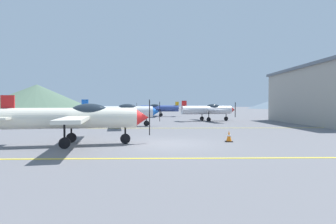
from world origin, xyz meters
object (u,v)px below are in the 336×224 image
airplane_mid (121,111)px  airplane_back (158,108)px  airplane_far (209,110)px  traffic_cone_front (229,136)px  airplane_near (78,117)px

airplane_mid → airplane_back: (3.02, 19.73, 0.00)m
airplane_mid → airplane_far: bearing=40.1°
airplane_mid → traffic_cone_front: airplane_mid is taller
airplane_mid → traffic_cone_front: (7.20, -10.01, -1.07)m
airplane_near → airplane_far: same height
airplane_back → traffic_cone_front: (4.18, -29.73, -1.07)m
airplane_back → traffic_cone_front: 30.04m
airplane_near → traffic_cone_front: airplane_near is taller
airplane_far → airplane_back: (-6.18, 11.99, 0.00)m
airplane_mid → airplane_back: size_ratio=1.00×
airplane_far → traffic_cone_front: 17.89m
airplane_mid → traffic_cone_front: size_ratio=13.62×
airplane_mid → airplane_far: 12.03m
airplane_far → airplane_back: same height
airplane_mid → traffic_cone_front: 12.37m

